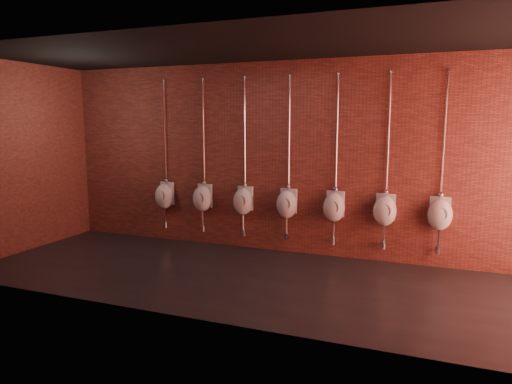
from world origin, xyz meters
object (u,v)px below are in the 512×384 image
urinal_2 (243,200)px  urinal_6 (440,213)px  urinal_3 (287,203)px  urinal_4 (334,206)px  urinal_1 (203,198)px  urinal_5 (385,210)px  urinal_0 (165,195)px

urinal_2 → urinal_6: size_ratio=1.00×
urinal_2 → urinal_6: 3.17m
urinal_3 → urinal_6: bearing=0.0°
urinal_4 → urinal_1: bearing=180.0°
urinal_2 → urinal_4: 1.58m
urinal_1 → urinal_2: bearing=0.0°
urinal_1 → urinal_5: same height
urinal_4 → urinal_6: same height
urinal_5 → urinal_6: size_ratio=1.00×
urinal_3 → urinal_4: bearing=0.0°
urinal_0 → urinal_2: (1.58, 0.00, 0.00)m
urinal_0 → urinal_2: same height
urinal_5 → urinal_6: same height
urinal_0 → urinal_5: bearing=0.0°
urinal_2 → urinal_5: 2.38m
urinal_4 → urinal_0: bearing=180.0°
urinal_0 → urinal_1: size_ratio=1.00×
urinal_6 → urinal_0: bearing=180.0°
urinal_0 → urinal_4: size_ratio=1.00×
urinal_5 → urinal_6: 0.79m
urinal_3 → urinal_4: 0.79m
urinal_3 → urinal_6: same height
urinal_0 → urinal_3: size_ratio=1.00×
urinal_1 → urinal_5: (3.17, 0.00, 0.00)m
urinal_3 → urinal_6: size_ratio=1.00×
urinal_1 → urinal_5: size_ratio=1.00×
urinal_5 → urinal_3: bearing=180.0°
urinal_0 → urinal_1: bearing=0.0°
urinal_1 → urinal_4: 2.38m
urinal_3 → urinal_4: (0.79, 0.00, 0.00)m
urinal_6 → urinal_1: bearing=180.0°
urinal_1 → urinal_6: bearing=0.0°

